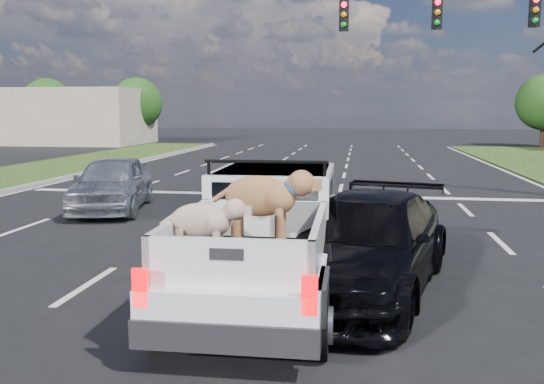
{
  "coord_description": "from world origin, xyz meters",
  "views": [
    {
      "loc": [
        2.37,
        -8.03,
        2.67
      ],
      "look_at": [
        0.84,
        2.0,
        1.23
      ],
      "focal_mm": 38.0,
      "sensor_mm": 36.0,
      "label": 1
    }
  ],
  "objects_px": {
    "black_coupe": "(365,244)",
    "pickup_truck": "(265,232)",
    "traffic_signal": "(526,41)",
    "silver_sedan": "(112,183)"
  },
  "relations": [
    {
      "from": "black_coupe",
      "to": "pickup_truck",
      "type": "bearing_deg",
      "value": -150.03
    },
    {
      "from": "pickup_truck",
      "to": "black_coupe",
      "type": "bearing_deg",
      "value": 14.94
    },
    {
      "from": "traffic_signal",
      "to": "pickup_truck",
      "type": "xyz_separation_m",
      "value": [
        -6.15,
        -10.49,
        -3.8
      ]
    },
    {
      "from": "silver_sedan",
      "to": "black_coupe",
      "type": "relative_size",
      "value": 0.89
    },
    {
      "from": "traffic_signal",
      "to": "black_coupe",
      "type": "bearing_deg",
      "value": -115.04
    },
    {
      "from": "silver_sedan",
      "to": "pickup_truck",
      "type": "bearing_deg",
      "value": -63.31
    },
    {
      "from": "traffic_signal",
      "to": "pickup_truck",
      "type": "bearing_deg",
      "value": -120.4
    },
    {
      "from": "pickup_truck",
      "to": "silver_sedan",
      "type": "bearing_deg",
      "value": 128.0
    },
    {
      "from": "traffic_signal",
      "to": "silver_sedan",
      "type": "xyz_separation_m",
      "value": [
        -11.41,
        -3.97,
        -3.98
      ]
    },
    {
      "from": "traffic_signal",
      "to": "pickup_truck",
      "type": "relative_size",
      "value": 1.72
    }
  ]
}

